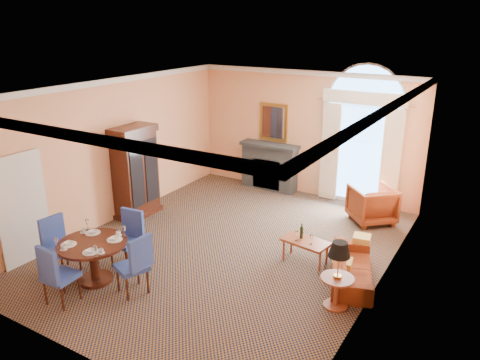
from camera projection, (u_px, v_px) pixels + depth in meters
The scene contains 12 objects.
ground at pixel (227, 247), 9.49m from camera, with size 7.50×7.50×0.00m, color #121D3A.
room_envelope at pixel (243, 120), 9.22m from camera, with size 6.04×7.52×3.45m.
armoire at pixel (135, 173), 10.76m from camera, with size 0.61×1.08×2.13m.
dining_table at pixel (93, 252), 8.11m from camera, with size 1.20×1.20×0.95m.
dining_chair_north at pixel (129, 234), 8.70m from camera, with size 0.51×0.52×1.06m.
dining_chair_south at pixel (55, 272), 7.39m from camera, with size 0.51×0.52×1.06m.
dining_chair_east at pixel (136, 262), 7.71m from camera, with size 0.61×0.61×1.06m.
dining_chair_west at pixel (58, 241), 8.42m from camera, with size 0.52×0.50×1.06m.
sofa at pixel (352, 267), 8.25m from camera, with size 1.73×0.68×0.51m, color brown.
armchair at pixel (372, 204), 10.57m from camera, with size 0.90×0.92×0.84m, color brown.
coffee_table at pixel (305, 242), 8.81m from camera, with size 0.94×0.62×0.74m.
side_table at pixel (338, 266), 7.31m from camera, with size 0.53×0.53×1.13m.
Camera 1 is at (4.61, -7.17, 4.40)m, focal length 35.00 mm.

